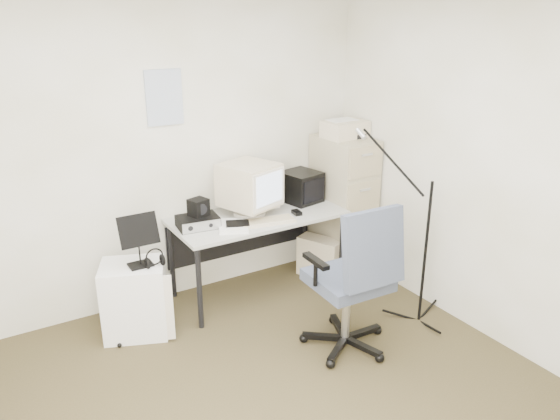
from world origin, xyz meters
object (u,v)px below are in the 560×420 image
desk (258,254)px  side_cart (135,299)px  filing_cabinet (343,204)px  office_chair (348,277)px

desk → side_cart: size_ratio=2.55×
filing_cabinet → side_cart: (-2.11, -0.13, -0.36)m
office_chair → filing_cabinet: bearing=56.5°
office_chair → side_cart: office_chair is taller
office_chair → desk: bearing=99.1°
filing_cabinet → office_chair: bearing=-125.9°
desk → office_chair: size_ratio=1.29×
filing_cabinet → side_cart: 2.14m
filing_cabinet → side_cart: size_ratio=2.21×
side_cart → desk: bearing=27.0°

